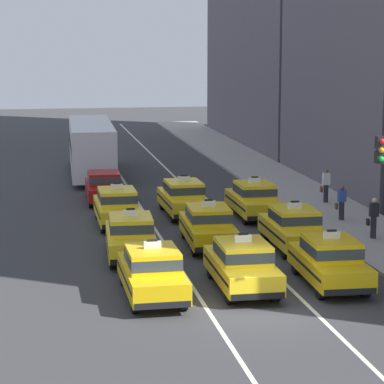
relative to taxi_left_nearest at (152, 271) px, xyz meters
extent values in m
plane|color=#353538|center=(3.10, -1.98, -0.88)|extent=(160.00, 160.00, 0.00)
cube|color=silver|center=(1.50, 18.02, -0.87)|extent=(0.14, 80.00, 0.01)
cube|color=silver|center=(4.70, 18.02, -0.87)|extent=(0.14, 80.00, 0.01)
cube|color=#9E9993|center=(10.30, 13.02, -0.80)|extent=(4.00, 90.00, 0.15)
cylinder|color=black|center=(-0.75, 1.57, -0.56)|extent=(0.24, 0.64, 0.64)
cylinder|color=black|center=(0.73, 1.58, -0.56)|extent=(0.24, 0.64, 0.64)
cylinder|color=black|center=(-0.73, -1.49, -0.56)|extent=(0.24, 0.64, 0.64)
cylinder|color=black|center=(0.75, -1.48, -0.56)|extent=(0.24, 0.64, 0.64)
cube|color=yellow|center=(0.00, 0.05, -0.21)|extent=(1.83, 4.51, 0.70)
cube|color=black|center=(0.00, 0.05, -0.16)|extent=(1.85, 4.15, 0.10)
cube|color=yellow|center=(0.00, -0.10, 0.46)|extent=(1.62, 2.11, 0.64)
cube|color=#2D3842|center=(0.00, -0.10, 0.46)|extent=(1.64, 2.13, 0.35)
cube|color=white|center=(0.00, -0.10, 0.90)|extent=(0.56, 0.12, 0.24)
cube|color=black|center=(0.00, -0.10, 1.05)|extent=(0.32, 0.11, 0.06)
cube|color=black|center=(-0.02, 2.26, -0.46)|extent=(1.71, 0.15, 0.20)
cube|color=black|center=(0.02, -2.16, -0.46)|extent=(1.71, 0.15, 0.20)
cylinder|color=black|center=(-0.76, 6.88, -0.56)|extent=(0.28, 0.65, 0.64)
cylinder|color=black|center=(0.72, 6.80, -0.56)|extent=(0.28, 0.65, 0.64)
cylinder|color=black|center=(-0.93, 3.83, -0.56)|extent=(0.28, 0.65, 0.64)
cylinder|color=black|center=(0.54, 3.74, -0.56)|extent=(0.28, 0.65, 0.64)
cube|color=yellow|center=(-0.11, 5.31, -0.21)|extent=(2.05, 4.60, 0.70)
cube|color=black|center=(-0.11, 5.31, -0.16)|extent=(2.05, 4.24, 0.10)
cube|color=yellow|center=(-0.12, 5.16, 0.46)|extent=(1.72, 2.19, 0.64)
cube|color=#2D3842|center=(-0.12, 5.16, 0.46)|extent=(1.74, 2.21, 0.35)
cube|color=white|center=(-0.12, 5.16, 0.90)|extent=(0.57, 0.15, 0.24)
cube|color=black|center=(-0.12, 5.16, 1.05)|extent=(0.33, 0.13, 0.06)
cube|color=black|center=(0.02, 7.52, -0.46)|extent=(1.72, 0.24, 0.20)
cube|color=black|center=(-0.23, 3.11, -0.46)|extent=(1.72, 0.24, 0.20)
cylinder|color=black|center=(-0.80, 12.83, -0.56)|extent=(0.24, 0.64, 0.64)
cylinder|color=black|center=(0.68, 12.83, -0.56)|extent=(0.24, 0.64, 0.64)
cylinder|color=black|center=(-0.79, 9.77, -0.56)|extent=(0.24, 0.64, 0.64)
cylinder|color=black|center=(0.68, 9.77, -0.56)|extent=(0.24, 0.64, 0.64)
cube|color=yellow|center=(-0.06, 11.30, -0.21)|extent=(1.81, 4.50, 0.70)
cube|color=black|center=(-0.06, 11.30, -0.16)|extent=(1.83, 4.14, 0.10)
cube|color=yellow|center=(-0.06, 11.15, 0.46)|extent=(1.60, 2.10, 0.64)
cube|color=#2D3842|center=(-0.06, 11.15, 0.46)|extent=(1.62, 2.12, 0.35)
cube|color=white|center=(-0.06, 11.15, 0.90)|extent=(0.56, 0.12, 0.24)
cube|color=black|center=(-0.06, 11.15, 1.05)|extent=(0.32, 0.11, 0.06)
cube|color=black|center=(-0.06, 13.51, -0.46)|extent=(1.71, 0.14, 0.20)
cube|color=black|center=(-0.05, 9.09, -0.46)|extent=(1.71, 0.14, 0.20)
cylinder|color=black|center=(-0.88, 18.37, -0.56)|extent=(0.25, 0.64, 0.64)
cylinder|color=black|center=(0.56, 18.34, -0.56)|extent=(0.25, 0.64, 0.64)
cylinder|color=black|center=(-0.93, 15.53, -0.56)|extent=(0.25, 0.64, 0.64)
cylinder|color=black|center=(0.51, 15.51, -0.56)|extent=(0.25, 0.64, 0.64)
cube|color=maroon|center=(-0.19, 16.94, -0.23)|extent=(1.84, 4.33, 0.66)
cube|color=maroon|center=(-0.19, 16.84, 0.40)|extent=(1.59, 1.93, 0.60)
cube|color=#2D3842|center=(-0.19, 16.84, 0.40)|extent=(1.61, 1.95, 0.33)
cylinder|color=black|center=(-1.11, 29.45, -0.56)|extent=(0.26, 0.65, 0.64)
cylinder|color=black|center=(0.89, 29.39, -0.56)|extent=(0.26, 0.65, 0.64)
cylinder|color=black|center=(-1.31, 22.73, -0.56)|extent=(0.26, 0.65, 0.64)
cylinder|color=black|center=(0.69, 22.67, -0.56)|extent=(0.26, 0.65, 0.64)
cube|color=silver|center=(-0.21, 26.06, 0.89)|extent=(2.84, 11.27, 2.90)
cube|color=#2D3842|center=(-0.21, 26.06, 1.14)|extent=(2.85, 10.82, 0.84)
cube|color=black|center=(-0.04, 31.61, 2.09)|extent=(2.13, 0.15, 0.36)
cylinder|color=black|center=(2.36, 1.97, -0.56)|extent=(0.25, 0.64, 0.64)
cylinder|color=black|center=(3.83, 1.95, -0.56)|extent=(0.25, 0.64, 0.64)
cylinder|color=black|center=(2.32, -1.09, -0.56)|extent=(0.25, 0.64, 0.64)
cylinder|color=black|center=(3.80, -1.11, -0.56)|extent=(0.25, 0.64, 0.64)
cube|color=yellow|center=(3.08, 0.43, -0.21)|extent=(1.85, 4.52, 0.70)
cube|color=black|center=(3.08, 0.43, -0.16)|extent=(1.87, 4.16, 0.10)
cube|color=yellow|center=(3.07, 0.28, 0.46)|extent=(1.62, 2.12, 0.64)
cube|color=#2D3842|center=(3.07, 0.28, 0.46)|extent=(1.64, 2.14, 0.35)
cube|color=white|center=(3.07, 0.28, 0.90)|extent=(0.56, 0.13, 0.24)
cube|color=black|center=(3.07, 0.28, 1.05)|extent=(0.32, 0.11, 0.06)
cube|color=black|center=(3.10, 2.64, -0.46)|extent=(1.71, 0.16, 0.20)
cube|color=black|center=(3.05, -1.78, -0.46)|extent=(1.71, 0.16, 0.20)
cylinder|color=black|center=(2.49, 8.17, -0.56)|extent=(0.27, 0.65, 0.64)
cylinder|color=black|center=(3.96, 8.11, -0.56)|extent=(0.27, 0.65, 0.64)
cylinder|color=black|center=(2.36, 5.11, -0.56)|extent=(0.27, 0.65, 0.64)
cylinder|color=black|center=(3.84, 5.05, -0.56)|extent=(0.27, 0.65, 0.64)
cube|color=yellow|center=(3.16, 6.61, -0.21)|extent=(1.98, 4.57, 0.70)
cube|color=black|center=(3.16, 6.61, -0.16)|extent=(1.99, 4.21, 0.10)
cube|color=yellow|center=(3.16, 6.46, 0.46)|extent=(1.69, 2.16, 0.64)
cube|color=#2D3842|center=(3.16, 6.46, 0.46)|extent=(1.71, 2.19, 0.35)
cube|color=white|center=(3.16, 6.46, 0.90)|extent=(0.56, 0.14, 0.24)
cube|color=black|center=(3.16, 6.46, 1.05)|extent=(0.32, 0.12, 0.06)
cube|color=black|center=(3.26, 8.82, -0.46)|extent=(1.71, 0.21, 0.20)
cube|color=black|center=(3.07, 4.40, -0.46)|extent=(1.71, 0.21, 0.20)
cylinder|color=black|center=(2.47, 14.44, -0.56)|extent=(0.25, 0.64, 0.64)
cylinder|color=black|center=(3.95, 14.47, -0.56)|extent=(0.25, 0.64, 0.64)
cylinder|color=black|center=(2.53, 11.38, -0.56)|extent=(0.25, 0.64, 0.64)
cylinder|color=black|center=(4.01, 11.41, -0.56)|extent=(0.25, 0.64, 0.64)
cube|color=yellow|center=(3.24, 12.92, -0.21)|extent=(1.89, 4.53, 0.70)
cube|color=black|center=(3.24, 12.92, -0.16)|extent=(1.90, 4.17, 0.10)
cube|color=yellow|center=(3.24, 12.77, 0.46)|extent=(1.64, 2.13, 0.64)
cube|color=#2D3842|center=(3.24, 12.77, 0.46)|extent=(1.66, 2.15, 0.35)
cube|color=white|center=(3.24, 12.77, 0.90)|extent=(0.56, 0.13, 0.24)
cube|color=black|center=(3.24, 12.77, 1.05)|extent=(0.32, 0.12, 0.06)
cube|color=black|center=(3.20, 15.13, -0.46)|extent=(1.71, 0.17, 0.20)
cube|color=black|center=(3.28, 10.71, -0.46)|extent=(1.71, 0.17, 0.20)
cylinder|color=black|center=(5.44, 1.94, -0.56)|extent=(0.26, 0.65, 0.64)
cylinder|color=black|center=(6.92, 1.88, -0.56)|extent=(0.26, 0.65, 0.64)
cylinder|color=black|center=(5.32, -1.12, -0.56)|extent=(0.26, 0.65, 0.64)
cylinder|color=black|center=(6.80, -1.18, -0.56)|extent=(0.26, 0.65, 0.64)
cube|color=yellow|center=(6.12, 0.38, -0.21)|extent=(1.97, 4.57, 0.70)
cube|color=black|center=(6.12, 0.38, -0.16)|extent=(1.98, 4.21, 0.10)
cube|color=yellow|center=(6.12, 0.23, 0.46)|extent=(1.68, 2.16, 0.64)
cube|color=#2D3842|center=(6.12, 0.23, 0.46)|extent=(1.70, 2.18, 0.35)
cube|color=white|center=(6.12, 0.23, 0.90)|extent=(0.56, 0.14, 0.24)
cube|color=black|center=(6.12, 0.23, 1.05)|extent=(0.32, 0.12, 0.06)
cube|color=black|center=(6.21, 2.59, -0.46)|extent=(1.71, 0.21, 0.20)
cube|color=black|center=(6.04, -1.83, -0.46)|extent=(1.71, 0.21, 0.20)
cylinder|color=black|center=(5.72, 7.19, -0.56)|extent=(0.25, 0.64, 0.64)
cylinder|color=black|center=(7.20, 7.17, -0.56)|extent=(0.25, 0.64, 0.64)
cylinder|color=black|center=(5.68, 4.13, -0.56)|extent=(0.25, 0.64, 0.64)
cylinder|color=black|center=(7.16, 4.11, -0.56)|extent=(0.25, 0.64, 0.64)
cube|color=yellow|center=(6.44, 5.65, -0.21)|extent=(1.86, 4.53, 0.70)
cube|color=black|center=(6.44, 5.65, -0.16)|extent=(1.88, 4.17, 0.10)
cube|color=yellow|center=(6.44, 5.50, 0.46)|extent=(1.63, 2.12, 0.64)
cube|color=#2D3842|center=(6.44, 5.50, 0.46)|extent=(1.65, 2.14, 0.35)
cube|color=white|center=(6.44, 5.50, 0.90)|extent=(0.56, 0.13, 0.24)
cube|color=black|center=(6.44, 5.50, 1.05)|extent=(0.32, 0.11, 0.06)
cube|color=black|center=(6.47, 7.86, -0.46)|extent=(1.71, 0.16, 0.20)
cube|color=black|center=(6.41, 3.44, -0.46)|extent=(1.71, 0.16, 0.20)
cylinder|color=black|center=(5.69, 13.43, -0.56)|extent=(0.24, 0.64, 0.64)
cylinder|color=black|center=(7.16, 13.42, -0.56)|extent=(0.24, 0.64, 0.64)
cylinder|color=black|center=(5.67, 10.37, -0.56)|extent=(0.24, 0.64, 0.64)
cylinder|color=black|center=(7.15, 10.36, -0.56)|extent=(0.24, 0.64, 0.64)
cube|color=yellow|center=(6.42, 11.90, -0.21)|extent=(1.82, 4.51, 0.70)
cube|color=black|center=(6.42, 11.90, -0.16)|extent=(1.84, 4.15, 0.10)
cube|color=yellow|center=(6.41, 11.75, 0.46)|extent=(1.61, 2.11, 0.64)
cube|color=#2D3842|center=(6.41, 11.75, 0.46)|extent=(1.63, 2.13, 0.35)
cube|color=white|center=(6.41, 11.75, 0.90)|extent=(0.56, 0.12, 0.24)
cube|color=black|center=(6.41, 11.75, 1.05)|extent=(0.32, 0.11, 0.06)
cube|color=black|center=(6.43, 14.11, -0.46)|extent=(1.71, 0.15, 0.20)
cube|color=black|center=(6.40, 9.69, -0.46)|extent=(1.71, 0.15, 0.20)
cylinder|color=#23232D|center=(10.04, 6.17, -0.27)|extent=(0.24, 0.24, 0.91)
cube|color=black|center=(10.04, 6.17, 0.47)|extent=(0.36, 0.22, 0.56)
sphere|color=beige|center=(10.04, 6.17, 0.86)|extent=(0.20, 0.20, 0.20)
cube|color=black|center=(9.80, 6.17, -0.04)|extent=(0.10, 0.20, 0.28)
cylinder|color=#23232D|center=(10.72, 14.12, -0.28)|extent=(0.24, 0.24, 0.89)
cube|color=silver|center=(10.72, 14.12, 0.46)|extent=(0.36, 0.22, 0.59)
sphere|color=brown|center=(10.72, 14.12, 0.87)|extent=(0.20, 0.20, 0.20)
cube|color=brown|center=(10.48, 14.12, -0.06)|extent=(0.10, 0.20, 0.28)
cylinder|color=#23232D|center=(10.02, 9.92, -0.31)|extent=(0.24, 0.24, 0.84)
cube|color=#2D4CA5|center=(10.02, 9.92, 0.39)|extent=(0.36, 0.22, 0.54)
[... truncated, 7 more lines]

